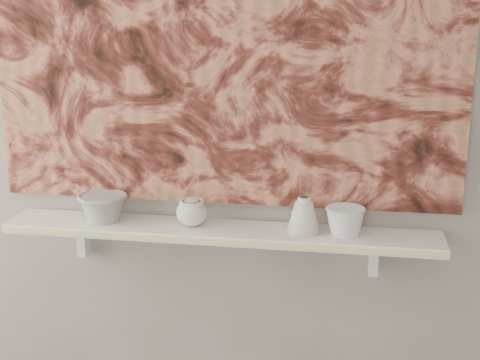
% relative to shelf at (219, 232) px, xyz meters
% --- Properties ---
extents(wall_back, '(3.60, 0.00, 3.60)m').
position_rel_shelf_xyz_m(wall_back, '(0.00, 0.09, 0.44)').
color(wall_back, slate).
rests_on(wall_back, floor).
extents(shelf, '(1.40, 0.18, 0.03)m').
position_rel_shelf_xyz_m(shelf, '(0.00, 0.00, 0.00)').
color(shelf, white).
rests_on(shelf, wall_back).
extents(shelf_stripe, '(1.40, 0.01, 0.02)m').
position_rel_shelf_xyz_m(shelf_stripe, '(0.00, -0.09, 0.00)').
color(shelf_stripe, beige).
rests_on(shelf_stripe, shelf).
extents(bracket_left, '(0.03, 0.06, 0.12)m').
position_rel_shelf_xyz_m(bracket_left, '(-0.49, 0.06, -0.07)').
color(bracket_left, white).
rests_on(bracket_left, wall_back).
extents(bracket_right, '(0.03, 0.06, 0.12)m').
position_rel_shelf_xyz_m(bracket_right, '(0.49, 0.06, -0.07)').
color(bracket_right, white).
rests_on(bracket_right, wall_back).
extents(painting, '(1.50, 0.02, 1.10)m').
position_rel_shelf_xyz_m(painting, '(0.00, 0.08, 0.62)').
color(painting, '#5C261F').
rests_on(painting, wall_back).
extents(house_motif, '(0.09, 0.00, 0.08)m').
position_rel_shelf_xyz_m(house_motif, '(0.45, 0.07, 0.32)').
color(house_motif, black).
rests_on(house_motif, painting).
extents(bowl_grey, '(0.17, 0.17, 0.09)m').
position_rel_shelf_xyz_m(bowl_grey, '(-0.39, 0.00, 0.06)').
color(bowl_grey, '#9B9B98').
rests_on(bowl_grey, shelf).
extents(cup_cream, '(0.11, 0.11, 0.09)m').
position_rel_shelf_xyz_m(cup_cream, '(-0.09, 0.00, 0.06)').
color(cup_cream, beige).
rests_on(cup_cream, shelf).
extents(bell_vessel, '(0.11, 0.11, 0.11)m').
position_rel_shelf_xyz_m(bell_vessel, '(0.27, 0.00, 0.07)').
color(bell_vessel, beige).
rests_on(bell_vessel, shelf).
extents(bowl_white, '(0.15, 0.15, 0.09)m').
position_rel_shelf_xyz_m(bowl_white, '(0.40, 0.00, 0.06)').
color(bowl_white, silver).
rests_on(bowl_white, shelf).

